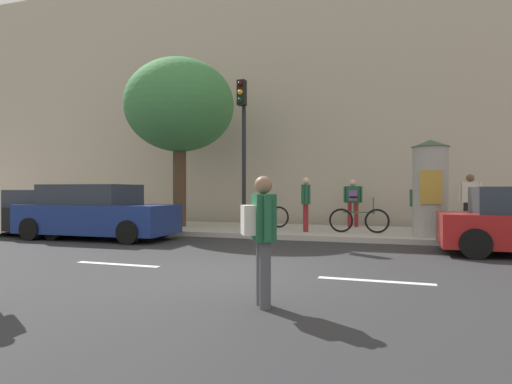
{
  "coord_description": "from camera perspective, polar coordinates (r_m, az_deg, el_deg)",
  "views": [
    {
      "loc": [
        2.88,
        -7.19,
        1.44
      ],
      "look_at": [
        -0.27,
        2.0,
        1.39
      ],
      "focal_mm": 31.13,
      "sensor_mm": 36.0,
      "label": 1
    }
  ],
  "objects": [
    {
      "name": "traffic_light",
      "position": [
        13.4,
        -1.73,
        7.83
      ],
      "size": [
        0.24,
        0.45,
        4.55
      ],
      "color": "black",
      "rests_on": "sidewalk_curb"
    },
    {
      "name": "bicycle_leaning",
      "position": [
        15.33,
        1.15,
        -3.06
      ],
      "size": [
        1.77,
        0.26,
        1.09
      ],
      "color": "black",
      "rests_on": "sidewalk_curb"
    },
    {
      "name": "pedestrian_in_light_jacket",
      "position": [
        15.68,
        12.35,
        -0.83
      ],
      "size": [
        0.64,
        0.41,
        1.64
      ],
      "color": "maroon",
      "rests_on": "sidewalk_curb"
    },
    {
      "name": "pedestrian_with_backpack",
      "position": [
        15.16,
        25.81,
        -0.57
      ],
      "size": [
        0.65,
        0.42,
        1.77
      ],
      "color": "black",
      "rests_on": "sidewalk_curb"
    },
    {
      "name": "ground_plane",
      "position": [
        7.88,
        -2.91,
        -10.22
      ],
      "size": [
        80.0,
        80.0,
        0.0
      ],
      "primitive_type": "plane",
      "color": "#2B2B2D"
    },
    {
      "name": "parked_car_dark",
      "position": [
        15.56,
        -26.31,
        -2.49
      ],
      "size": [
        4.21,
        1.98,
        1.43
      ],
      "color": "black",
      "rests_on": "ground_plane"
    },
    {
      "name": "lane_markings",
      "position": [
        7.88,
        -2.91,
        -10.19
      ],
      "size": [
        25.8,
        0.16,
        0.01
      ],
      "color": "silver",
      "rests_on": "ground_plane"
    },
    {
      "name": "pedestrian_in_red_top",
      "position": [
        14.8,
        20.09,
        -1.33
      ],
      "size": [
        0.49,
        0.46,
        1.5
      ],
      "color": "maroon",
      "rests_on": "sidewalk_curb"
    },
    {
      "name": "building_backdrop",
      "position": [
        19.79,
        10.37,
        11.54
      ],
      "size": [
        36.0,
        5.0,
        10.59
      ],
      "primitive_type": "cube",
      "color": "#B7A893",
      "rests_on": "ground_plane"
    },
    {
      "name": "parked_car_blue",
      "position": [
        13.75,
        -19.91,
        -2.54
      ],
      "size": [
        4.62,
        2.01,
        1.59
      ],
      "color": "navy",
      "rests_on": "ground_plane"
    },
    {
      "name": "sidewalk_curb",
      "position": [
        14.54,
        7.42,
        -5.08
      ],
      "size": [
        36.0,
        4.0,
        0.15
      ],
      "primitive_type": "cube",
      "color": "#B2ADA3",
      "rests_on": "ground_plane"
    },
    {
      "name": "pedestrian_near_pole",
      "position": [
        13.67,
        6.41,
        -1.0
      ],
      "size": [
        0.36,
        0.57,
        1.67
      ],
      "color": "maroon",
      "rests_on": "sidewalk_curb"
    },
    {
      "name": "bicycle_upright",
      "position": [
        13.62,
        13.08,
        -3.49
      ],
      "size": [
        1.77,
        0.19,
        1.09
      ],
      "color": "black",
      "rests_on": "sidewalk_curb"
    },
    {
      "name": "poster_column",
      "position": [
        13.05,
        21.49,
        0.55
      ],
      "size": [
        1.02,
        1.02,
        2.66
      ],
      "color": "#9E9B93",
      "rests_on": "sidewalk_curb"
    },
    {
      "name": "pedestrian_tallest",
      "position": [
        5.45,
        0.7,
        -4.83
      ],
      "size": [
        0.5,
        0.53,
        1.61
      ],
      "color": "#4C4C51",
      "rests_on": "ground_plane"
    },
    {
      "name": "street_tree",
      "position": [
        16.09,
        -9.81,
        10.82
      ],
      "size": [
        3.83,
        3.83,
        5.89
      ],
      "color": "#4C3826",
      "rests_on": "sidewalk_curb"
    }
  ]
}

